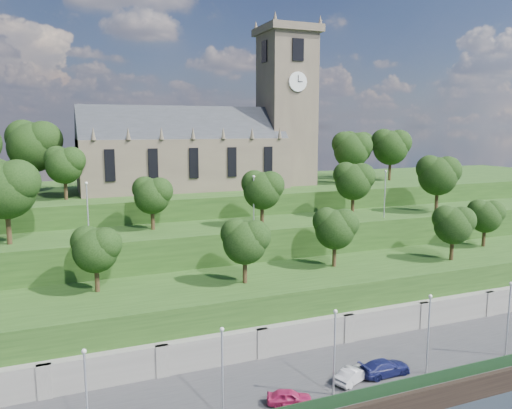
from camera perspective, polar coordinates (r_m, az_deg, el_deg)
name	(u,v)px	position (r m, az deg, el deg)	size (l,w,h in m)	color
promenade	(332,382)	(50.45, 8.71, -19.40)	(160.00, 12.00, 2.00)	#2D2D30
fence	(366,394)	(45.72, 12.44, -20.42)	(160.00, 0.10, 1.20)	#17341A
retaining_wall	(303,342)	(54.45, 5.42, -15.36)	(160.00, 2.10, 5.00)	slate
embankment_lower	(279,309)	(58.88, 2.69, -11.84)	(160.00, 12.00, 8.00)	#204015
embankment_upper	(246,268)	(67.88, -1.21, -7.22)	(160.00, 10.00, 12.00)	#204015
hilltop	(202,228)	(86.92, -6.14, -2.66)	(160.00, 32.00, 15.00)	#204015
church	(212,141)	(81.58, -5.00, 7.23)	(38.60, 12.35, 27.60)	brown
trees_lower	(309,233)	(58.10, 6.03, -3.23)	(68.47, 8.65, 7.24)	#312213
trees_upper	(248,182)	(64.72, -0.88, 2.56)	(65.15, 8.14, 9.53)	#312213
trees_hilltop	(198,147)	(79.70, -6.68, 6.54)	(74.95, 15.46, 10.85)	#312213
lamp_posts_promenade	(334,346)	(44.42, 8.96, -15.67)	(60.36, 0.36, 7.68)	#B2B2B7
lamp_posts_upper	(254,197)	(63.04, -0.27, 0.83)	(40.36, 0.36, 6.80)	#B2B2B7
car_left	(289,397)	(44.38, 3.82, -21.13)	(1.50, 3.74, 1.27)	#A41B4A
car_middle	(353,375)	(48.38, 11.03, -18.54)	(1.42, 4.07, 1.34)	#AEACB1
car_right	(385,367)	(50.12, 14.51, -17.58)	(2.03, 4.99, 1.45)	#161A4F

